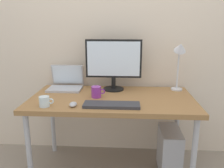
% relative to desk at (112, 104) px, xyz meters
% --- Properties ---
extents(back_wall, '(4.40, 0.04, 2.60)m').
position_rel_desk_xyz_m(back_wall, '(0.00, 0.43, 0.63)').
color(back_wall, beige).
rests_on(back_wall, ground_plane).
extents(desk, '(1.43, 0.74, 0.73)m').
position_rel_desk_xyz_m(desk, '(0.00, 0.00, 0.00)').
color(desk, olive).
rests_on(desk, ground_plane).
extents(monitor, '(0.53, 0.20, 0.48)m').
position_rel_desk_xyz_m(monitor, '(-0.00, 0.24, 0.34)').
color(monitor, black).
rests_on(monitor, desk).
extents(laptop, '(0.32, 0.27, 0.23)m').
position_rel_desk_xyz_m(laptop, '(-0.47, 0.26, 0.12)').
color(laptop, '#B2B2B7').
rests_on(laptop, desk).
extents(desk_lamp, '(0.11, 0.16, 0.48)m').
position_rel_desk_xyz_m(desk_lamp, '(0.61, 0.24, 0.40)').
color(desk_lamp, silver).
rests_on(desk_lamp, desk).
extents(keyboard, '(0.44, 0.14, 0.02)m').
position_rel_desk_xyz_m(keyboard, '(0.01, -0.23, 0.07)').
color(keyboard, '#333338').
rests_on(keyboard, desk).
extents(mouse, '(0.06, 0.09, 0.03)m').
position_rel_desk_xyz_m(mouse, '(-0.29, -0.25, 0.08)').
color(mouse, '#B2B2B7').
rests_on(mouse, desk).
extents(coffee_mug, '(0.12, 0.08, 0.10)m').
position_rel_desk_xyz_m(coffee_mug, '(-0.14, -0.01, 0.11)').
color(coffee_mug, purple).
rests_on(coffee_mug, desk).
extents(glass_cup, '(0.12, 0.08, 0.08)m').
position_rel_desk_xyz_m(glass_cup, '(-0.51, -0.27, 0.10)').
color(glass_cup, silver).
rests_on(glass_cup, desk).
extents(computer_tower, '(0.18, 0.36, 0.42)m').
position_rel_desk_xyz_m(computer_tower, '(0.53, 0.02, -0.46)').
color(computer_tower, '#B2B2B7').
rests_on(computer_tower, ground_plane).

